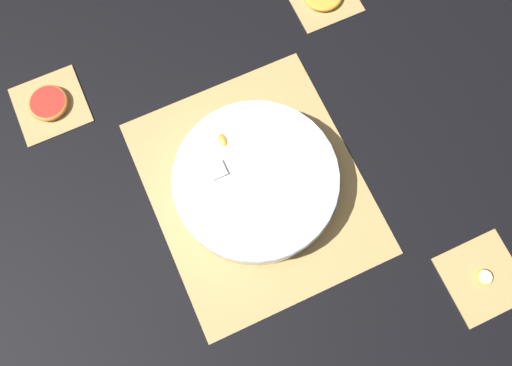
# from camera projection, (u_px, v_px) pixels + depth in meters

# --- Properties ---
(ground_plane) EXTENTS (6.00, 6.00, 0.00)m
(ground_plane) POSITION_uv_depth(u_px,v_px,m) (256.00, 187.00, 0.95)
(ground_plane) COLOR black
(bamboo_mat_center) EXTENTS (0.45, 0.39, 0.01)m
(bamboo_mat_center) POSITION_uv_depth(u_px,v_px,m) (256.00, 187.00, 0.94)
(bamboo_mat_center) COLOR tan
(bamboo_mat_center) RESTS_ON ground_plane
(coaster_mat_near_left) EXTENTS (0.14, 0.14, 0.01)m
(coaster_mat_near_left) POSITION_uv_depth(u_px,v_px,m) (50.00, 105.00, 0.99)
(coaster_mat_near_left) COLOR tan
(coaster_mat_near_left) RESTS_ON ground_plane
(coaster_mat_far_right) EXTENTS (0.14, 0.14, 0.01)m
(coaster_mat_far_right) POSITION_uv_depth(u_px,v_px,m) (483.00, 278.00, 0.90)
(coaster_mat_far_right) COLOR tan
(coaster_mat_far_right) RESTS_ON ground_plane
(fruit_salad_bowl) EXTENTS (0.30, 0.30, 0.07)m
(fruit_salad_bowl) POSITION_uv_depth(u_px,v_px,m) (255.00, 181.00, 0.90)
(fruit_salad_bowl) COLOR silver
(fruit_salad_bowl) RESTS_ON bamboo_mat_center
(banana_coin_single) EXTENTS (0.03, 0.03, 0.01)m
(banana_coin_single) POSITION_uv_depth(u_px,v_px,m) (485.00, 277.00, 0.89)
(banana_coin_single) COLOR beige
(banana_coin_single) RESTS_ON coaster_mat_far_right
(grapefruit_slice) EXTENTS (0.08, 0.08, 0.01)m
(grapefruit_slice) POSITION_uv_depth(u_px,v_px,m) (48.00, 103.00, 0.98)
(grapefruit_slice) COLOR red
(grapefruit_slice) RESTS_ON coaster_mat_near_left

